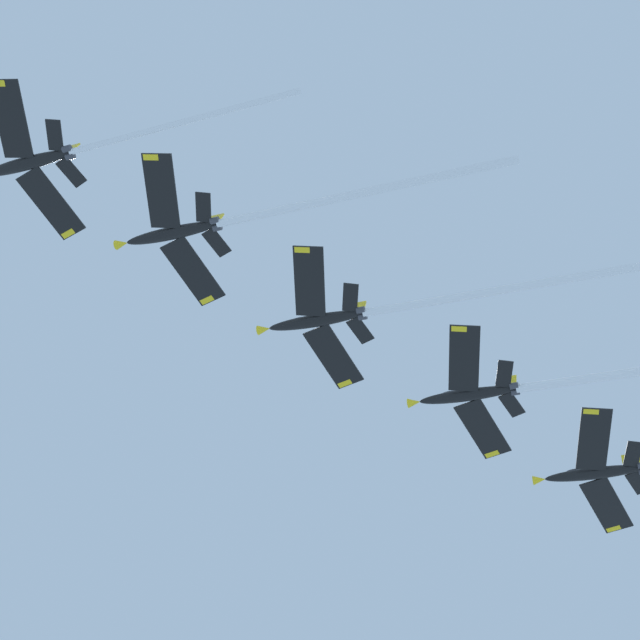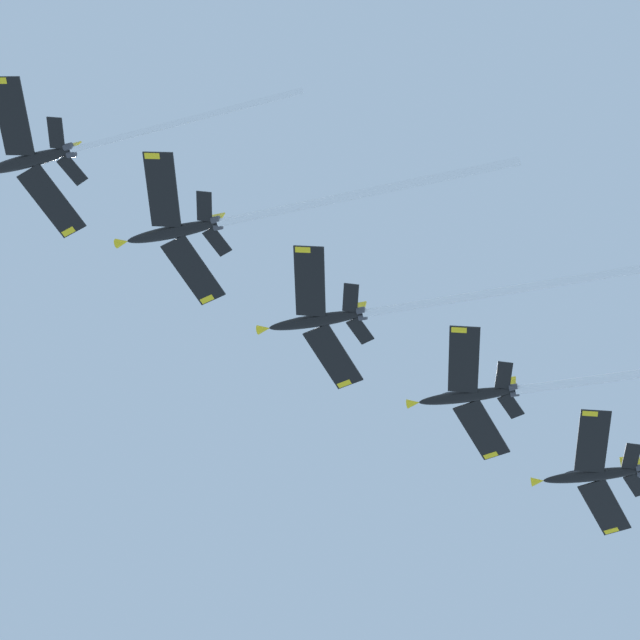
# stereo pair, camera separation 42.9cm
# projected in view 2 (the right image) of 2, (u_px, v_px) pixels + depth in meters

# --- Properties ---
(jet_lead) EXTENTS (22.16, 38.53, 8.77)m
(jet_lead) POSITION_uv_depth(u_px,v_px,m) (62.00, 152.00, 103.45)
(jet_lead) COLOR black
(jet_second) EXTENTS (25.09, 44.42, 10.10)m
(jet_second) POSITION_uv_depth(u_px,v_px,m) (245.00, 217.00, 103.92)
(jet_second) COLOR black
(jet_third) EXTENTS (24.92, 43.16, 9.64)m
(jet_third) POSITION_uv_depth(u_px,v_px,m) (388.00, 309.00, 106.25)
(jet_third) COLOR black
(jet_fourth) EXTENTS (24.57, 43.70, 10.39)m
(jet_fourth) POSITION_uv_depth(u_px,v_px,m) (552.00, 385.00, 107.58)
(jet_fourth) COLOR black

